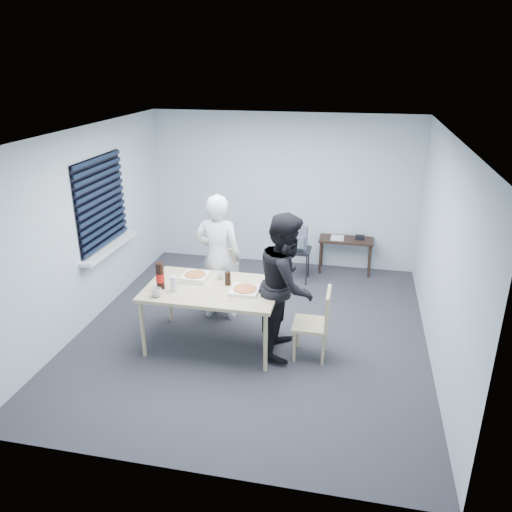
% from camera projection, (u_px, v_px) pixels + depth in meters
% --- Properties ---
extents(room, '(5.00, 5.00, 5.00)m').
position_uv_depth(room, '(104.00, 210.00, 6.92)').
color(room, '#2D2C32').
rests_on(room, ground).
extents(dining_table, '(1.62, 1.03, 0.79)m').
position_uv_depth(dining_table, '(213.00, 292.00, 6.12)').
color(dining_table, '#C9B285').
rests_on(dining_table, ground).
extents(chair_far, '(0.42, 0.42, 0.89)m').
position_uv_depth(chair_far, '(223.00, 276.00, 7.11)').
color(chair_far, '#C9B285').
rests_on(chair_far, ground).
extents(chair_right, '(0.42, 0.42, 0.89)m').
position_uv_depth(chair_right, '(318.00, 319.00, 5.92)').
color(chair_right, '#C9B285').
rests_on(chair_right, ground).
extents(person_white, '(0.65, 0.42, 1.77)m').
position_uv_depth(person_white, '(218.00, 258.00, 6.75)').
color(person_white, silver).
rests_on(person_white, ground).
extents(person_black, '(0.47, 0.86, 1.77)m').
position_uv_depth(person_black, '(286.00, 285.00, 5.95)').
color(person_black, black).
rests_on(person_black, ground).
extents(side_table, '(0.89, 0.40, 0.59)m').
position_uv_depth(side_table, '(346.00, 243.00, 8.34)').
color(side_table, '#301F15').
rests_on(side_table, ground).
extents(stool, '(0.40, 0.40, 0.55)m').
position_uv_depth(stool, '(298.00, 255.00, 8.03)').
color(stool, black).
rests_on(stool, ground).
extents(backpack, '(0.27, 0.20, 0.38)m').
position_uv_depth(backpack, '(299.00, 238.00, 7.92)').
color(backpack, slate).
rests_on(backpack, stool).
extents(pizza_box_a, '(0.31, 0.31, 0.08)m').
position_uv_depth(pizza_box_a, '(195.00, 277.00, 6.30)').
color(pizza_box_a, white).
rests_on(pizza_box_a, dining_table).
extents(pizza_box_b, '(0.33, 0.33, 0.05)m').
position_uv_depth(pizza_box_b, '(245.00, 290.00, 5.98)').
color(pizza_box_b, white).
rests_on(pizza_box_b, dining_table).
extents(mug_a, '(0.17, 0.17, 0.10)m').
position_uv_depth(mug_a, '(157.00, 292.00, 5.85)').
color(mug_a, silver).
rests_on(mug_a, dining_table).
extents(mug_b, '(0.10, 0.10, 0.09)m').
position_uv_depth(mug_b, '(221.00, 276.00, 6.31)').
color(mug_b, silver).
rests_on(mug_b, dining_table).
extents(cola_glass, '(0.08, 0.08, 0.17)m').
position_uv_depth(cola_glass, '(228.00, 278.00, 6.14)').
color(cola_glass, black).
rests_on(cola_glass, dining_table).
extents(soda_bottle, '(0.11, 0.11, 0.33)m').
position_uv_depth(soda_bottle, '(160.00, 276.00, 6.01)').
color(soda_bottle, black).
rests_on(soda_bottle, dining_table).
extents(plastic_cups, '(0.10, 0.10, 0.19)m').
position_uv_depth(plastic_cups, '(174.00, 284.00, 5.97)').
color(plastic_cups, silver).
rests_on(plastic_cups, dining_table).
extents(rubber_band, '(0.07, 0.07, 0.00)m').
position_uv_depth(rubber_band, '(231.00, 300.00, 5.77)').
color(rubber_band, red).
rests_on(rubber_band, dining_table).
extents(papers, '(0.22, 0.29, 0.00)m').
position_uv_depth(papers, '(337.00, 238.00, 8.34)').
color(papers, white).
rests_on(papers, side_table).
extents(black_box, '(0.18, 0.15, 0.06)m').
position_uv_depth(black_box, '(360.00, 237.00, 8.28)').
color(black_box, black).
rests_on(black_box, side_table).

